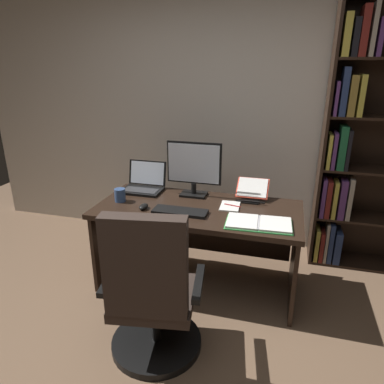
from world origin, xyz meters
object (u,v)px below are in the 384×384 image
(computer_mouse, at_px, (144,207))
(open_binder, at_px, (259,223))
(desk, at_px, (200,225))
(bookshelf, at_px, (367,145))
(coffee_mug, at_px, (120,195))
(office_chair, at_px, (152,299))
(monitor, at_px, (194,169))
(reading_stand_with_book, at_px, (252,190))
(laptop, at_px, (144,185))
(notepad, at_px, (230,206))
(keyboard, at_px, (180,212))
(pen, at_px, (232,205))

(computer_mouse, relative_size, open_binder, 0.22)
(desk, relative_size, computer_mouse, 15.61)
(bookshelf, xyz_separation_m, coffee_mug, (-1.96, -0.79, -0.37))
(office_chair, bearing_deg, monitor, 82.50)
(bookshelf, distance_m, reading_stand_with_book, 1.07)
(reading_stand_with_book, height_order, coffee_mug, reading_stand_with_book)
(open_binder, bearing_deg, laptop, 153.89)
(desk, xyz_separation_m, notepad, (0.24, 0.00, 0.20))
(reading_stand_with_book, bearing_deg, bookshelf, 25.62)
(reading_stand_with_book, xyz_separation_m, open_binder, (0.11, -0.51, -0.06))
(monitor, distance_m, coffee_mug, 0.66)
(notepad, relative_size, coffee_mug, 1.93)
(reading_stand_with_book, bearing_deg, computer_mouse, -150.19)
(monitor, height_order, keyboard, monitor)
(computer_mouse, bearing_deg, monitor, 53.47)
(monitor, bearing_deg, pen, -25.90)
(keyboard, distance_m, reading_stand_with_book, 0.68)
(bookshelf, xyz_separation_m, reading_stand_with_book, (-0.91, -0.44, -0.35))
(keyboard, bearing_deg, desk, 65.44)
(desk, xyz_separation_m, pen, (0.26, 0.00, 0.20))
(desk, bearing_deg, office_chair, -94.39)
(desk, bearing_deg, bookshelf, 27.08)
(monitor, relative_size, reading_stand_with_book, 1.78)
(pen, bearing_deg, bookshelf, 32.69)
(coffee_mug, bearing_deg, bookshelf, 21.95)
(office_chair, height_order, laptop, office_chair)
(pen, bearing_deg, monitor, 154.10)
(monitor, bearing_deg, laptop, 179.49)
(pen, bearing_deg, coffee_mug, -172.36)
(keyboard, bearing_deg, reading_stand_with_book, 42.62)
(bookshelf, distance_m, coffee_mug, 2.14)
(bookshelf, relative_size, open_binder, 4.77)
(computer_mouse, relative_size, coffee_mug, 0.96)
(coffee_mug, bearing_deg, office_chair, -53.93)
(notepad, bearing_deg, pen, 0.00)
(keyboard, relative_size, pen, 3.00)
(reading_stand_with_book, relative_size, coffee_mug, 2.44)
(desk, height_order, keyboard, keyboard)
(computer_mouse, distance_m, open_binder, 0.90)
(open_binder, bearing_deg, computer_mouse, 173.89)
(keyboard, relative_size, computer_mouse, 4.04)
(computer_mouse, height_order, reading_stand_with_book, reading_stand_with_book)
(laptop, height_order, computer_mouse, laptop)
(bookshelf, distance_m, laptop, 1.97)
(laptop, distance_m, notepad, 0.84)
(monitor, bearing_deg, notepad, -27.18)
(reading_stand_with_book, height_order, notepad, reading_stand_with_book)
(monitor, xyz_separation_m, pen, (0.37, -0.18, -0.22))
(bookshelf, xyz_separation_m, laptop, (-1.88, -0.48, -0.37))
(laptop, bearing_deg, coffee_mug, -104.84)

